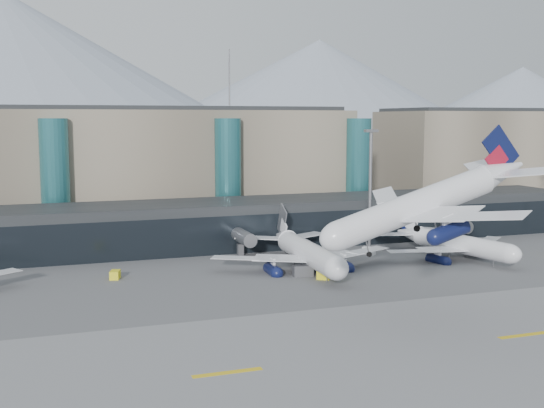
% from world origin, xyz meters
% --- Properties ---
extents(ground, '(900.00, 900.00, 0.00)m').
position_xyz_m(ground, '(0.00, 0.00, 0.00)').
color(ground, '#515154').
rests_on(ground, ground).
extents(runway_strip, '(400.00, 40.00, 0.04)m').
position_xyz_m(runway_strip, '(0.00, -15.00, 0.02)').
color(runway_strip, slate).
rests_on(runway_strip, ground).
extents(runway_markings, '(128.00, 1.00, 0.02)m').
position_xyz_m(runway_markings, '(-0.00, -15.00, 0.05)').
color(runway_markings, gold).
rests_on(runway_markings, ground).
extents(concourse, '(170.00, 27.00, 10.00)m').
position_xyz_m(concourse, '(-0.02, 57.73, 4.97)').
color(concourse, black).
rests_on(concourse, ground).
extents(terminal_main, '(130.00, 30.00, 31.00)m').
position_xyz_m(terminal_main, '(-25.00, 90.00, 15.44)').
color(terminal_main, gray).
rests_on(terminal_main, ground).
extents(terminal_east, '(70.00, 30.00, 31.00)m').
position_xyz_m(terminal_east, '(95.00, 90.00, 15.44)').
color(terminal_east, gray).
rests_on(terminal_east, ground).
extents(teal_towers, '(116.40, 19.40, 46.00)m').
position_xyz_m(teal_towers, '(-14.99, 74.01, 14.01)').
color(teal_towers, '#26656C').
rests_on(teal_towers, ground).
extents(mountain_ridge, '(910.00, 400.00, 110.00)m').
position_xyz_m(mountain_ridge, '(15.97, 380.00, 45.74)').
color(mountain_ridge, gray).
rests_on(mountain_ridge, ground).
extents(lightmast_mid, '(3.00, 1.20, 25.60)m').
position_xyz_m(lightmast_mid, '(30.00, 48.00, 14.42)').
color(lightmast_mid, slate).
rests_on(lightmast_mid, ground).
extents(hero_jet, '(33.61, 34.41, 11.09)m').
position_xyz_m(hero_jet, '(11.62, -5.90, 17.85)').
color(hero_jet, silver).
rests_on(hero_jet, ground).
extents(jet_parked_mid, '(37.15, 36.22, 11.97)m').
position_xyz_m(jet_parked_mid, '(7.95, 32.51, 4.53)').
color(jet_parked_mid, silver).
rests_on(jet_parked_mid, ground).
extents(jet_parked_right, '(32.47, 33.45, 10.75)m').
position_xyz_m(jet_parked_right, '(39.71, 32.14, 4.07)').
color(jet_parked_right, silver).
rests_on(jet_parked_right, ground).
extents(veh_b, '(2.23, 2.88, 1.46)m').
position_xyz_m(veh_b, '(-26.65, 34.53, 0.73)').
color(veh_b, yellow).
rests_on(veh_b, ground).
extents(veh_c, '(3.70, 2.25, 1.95)m').
position_xyz_m(veh_c, '(5.28, 25.70, 0.97)').
color(veh_c, '#45464A').
rests_on(veh_c, ground).
extents(veh_d, '(3.35, 3.58, 1.83)m').
position_xyz_m(veh_d, '(18.36, 44.08, 0.92)').
color(veh_d, silver).
rests_on(veh_d, ground).
extents(veh_g, '(2.81, 2.91, 1.49)m').
position_xyz_m(veh_g, '(25.54, 39.48, 0.75)').
color(veh_g, silver).
rests_on(veh_g, ground).
extents(veh_h, '(4.23, 4.71, 2.32)m').
position_xyz_m(veh_h, '(8.54, 23.30, 1.16)').
color(veh_h, yellow).
rests_on(veh_h, ground).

